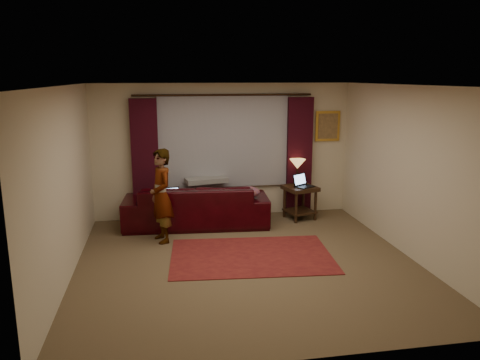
% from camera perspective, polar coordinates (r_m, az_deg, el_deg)
% --- Properties ---
extents(floor, '(5.00, 5.00, 0.01)m').
position_cam_1_polar(floor, '(7.09, 0.89, -10.08)').
color(floor, brown).
rests_on(floor, ground).
extents(ceiling, '(5.00, 5.00, 0.02)m').
position_cam_1_polar(ceiling, '(6.55, 0.97, 11.46)').
color(ceiling, silver).
rests_on(ceiling, ground).
extents(wall_back, '(5.00, 0.02, 2.60)m').
position_cam_1_polar(wall_back, '(9.13, -2.03, 3.56)').
color(wall_back, beige).
rests_on(wall_back, ground).
extents(wall_front, '(5.00, 0.02, 2.60)m').
position_cam_1_polar(wall_front, '(4.36, 7.16, -6.62)').
color(wall_front, beige).
rests_on(wall_front, ground).
extents(wall_left, '(0.02, 5.00, 2.60)m').
position_cam_1_polar(wall_left, '(6.71, -20.55, -0.52)').
color(wall_left, beige).
rests_on(wall_left, ground).
extents(wall_right, '(0.02, 5.00, 2.60)m').
position_cam_1_polar(wall_right, '(7.57, 19.85, 0.95)').
color(wall_right, beige).
rests_on(wall_right, ground).
extents(sheer_curtain, '(2.50, 0.05, 1.80)m').
position_cam_1_polar(sheer_curtain, '(9.04, -1.99, 4.76)').
color(sheer_curtain, '#98989F').
rests_on(sheer_curtain, wall_back).
extents(drape_left, '(0.50, 0.14, 2.30)m').
position_cam_1_polar(drape_left, '(8.96, -11.48, 2.37)').
color(drape_left, black).
rests_on(drape_left, floor).
extents(drape_right, '(0.50, 0.14, 2.30)m').
position_cam_1_polar(drape_right, '(9.36, 7.21, 2.96)').
color(drape_right, black).
rests_on(drape_right, floor).
extents(curtain_rod, '(0.04, 0.04, 3.40)m').
position_cam_1_polar(curtain_rod, '(8.91, -1.99, 10.33)').
color(curtain_rod, black).
rests_on(curtain_rod, wall_back).
extents(picture_frame, '(0.50, 0.04, 0.60)m').
position_cam_1_polar(picture_frame, '(9.56, 10.63, 6.48)').
color(picture_frame, gold).
rests_on(picture_frame, wall_back).
extents(sofa, '(2.73, 1.34, 1.07)m').
position_cam_1_polar(sofa, '(8.69, -5.38, -2.11)').
color(sofa, black).
rests_on(sofa, floor).
extents(throw_blanket, '(0.85, 0.47, 0.09)m').
position_cam_1_polar(throw_blanket, '(8.89, -4.14, 1.76)').
color(throw_blanket, gray).
rests_on(throw_blanket, sofa).
extents(clothing_pile, '(0.55, 0.46, 0.21)m').
position_cam_1_polar(clothing_pile, '(8.56, 0.83, -1.56)').
color(clothing_pile, '#7C4552').
rests_on(clothing_pile, sofa).
extents(laptop_sofa, '(0.35, 0.37, 0.22)m').
position_cam_1_polar(laptop_sofa, '(8.46, -8.27, -1.82)').
color(laptop_sofa, black).
rests_on(laptop_sofa, sofa).
extents(area_rug, '(2.60, 1.85, 0.01)m').
position_cam_1_polar(area_rug, '(7.33, 1.39, -9.21)').
color(area_rug, maroon).
rests_on(area_rug, floor).
extents(end_table, '(0.69, 0.69, 0.65)m').
position_cam_1_polar(end_table, '(9.17, 7.30, -2.73)').
color(end_table, black).
rests_on(end_table, floor).
extents(tiffany_lamp, '(0.35, 0.35, 0.50)m').
position_cam_1_polar(tiffany_lamp, '(9.20, 7.00, 1.00)').
color(tiffany_lamp, olive).
rests_on(tiffany_lamp, end_table).
extents(laptop_table, '(0.49, 0.50, 0.25)m').
position_cam_1_polar(laptop_table, '(9.00, 7.90, -0.08)').
color(laptop_table, black).
rests_on(laptop_table, end_table).
extents(person, '(0.58, 0.58, 1.57)m').
position_cam_1_polar(person, '(7.85, -9.58, -1.93)').
color(person, gray).
rests_on(person, floor).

